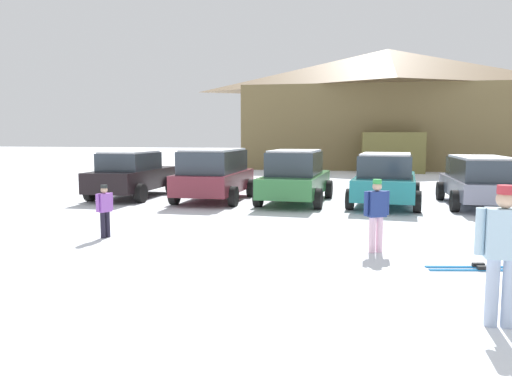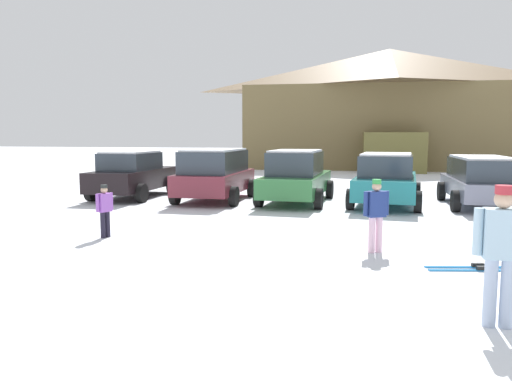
{
  "view_description": "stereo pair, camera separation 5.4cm",
  "coord_description": "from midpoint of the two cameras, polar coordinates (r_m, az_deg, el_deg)",
  "views": [
    {
      "loc": [
        1.87,
        -4.47,
        2.23
      ],
      "look_at": [
        -0.6,
        6.93,
        0.9
      ],
      "focal_mm": 35.0,
      "sensor_mm": 36.0,
      "label": 1
    },
    {
      "loc": [
        1.92,
        -4.45,
        2.23
      ],
      "look_at": [
        -0.6,
        6.93,
        0.9
      ],
      "focal_mm": 35.0,
      "sensor_mm": 36.0,
      "label": 2
    }
  ],
  "objects": [
    {
      "name": "skier_adult_in_blue_parka",
      "position": [
        6.44,
        26.17,
        -5.74
      ],
      "size": [
        0.62,
        0.24,
        1.67
      ],
      "color": "#9EAEC9",
      "rests_on": "ground"
    },
    {
      "name": "parked_green_coupe",
      "position": [
        16.55,
        4.45,
        1.77
      ],
      "size": [
        2.25,
        4.57,
        1.75
      ],
      "color": "#2E6F38",
      "rests_on": "ground"
    },
    {
      "name": "parked_grey_wagon",
      "position": [
        17.11,
        24.18,
        1.33
      ],
      "size": [
        2.18,
        4.39,
        1.58
      ],
      "color": "slate",
      "rests_on": "ground"
    },
    {
      "name": "skier_child_in_purple_jacket",
      "position": [
        11.35,
        -17.04,
        -1.75
      ],
      "size": [
        0.27,
        0.4,
        1.16
      ],
      "color": "black",
      "rests_on": "ground"
    },
    {
      "name": "parked_black_sedan",
      "position": [
        18.42,
        -14.08,
        1.99
      ],
      "size": [
        2.08,
        4.24,
        1.67
      ],
      "color": "black",
      "rests_on": "ground"
    },
    {
      "name": "ski_lodge",
      "position": [
        36.85,
        14.65,
        9.31
      ],
      "size": [
        19.9,
        12.41,
        8.22
      ],
      "color": "brown",
      "rests_on": "ground"
    },
    {
      "name": "pair_of_skis",
      "position": [
        9.23,
        23.93,
        -7.94
      ],
      "size": [
        1.71,
        0.62,
        0.08
      ],
      "color": "#1E6DAE",
      "rests_on": "ground"
    },
    {
      "name": "skier_teen_in_navy_coat",
      "position": [
        9.75,
        13.45,
        -2.15
      ],
      "size": [
        0.47,
        0.33,
        1.41
      ],
      "color": "#E0B3C9",
      "rests_on": "ground"
    },
    {
      "name": "parked_teal_hatchback",
      "position": [
        16.42,
        14.49,
        1.44
      ],
      "size": [
        2.43,
        4.61,
        1.67
      ],
      "color": "#1B7378",
      "rests_on": "ground"
    },
    {
      "name": "parked_maroon_van",
      "position": [
        17.07,
        -4.86,
        2.16
      ],
      "size": [
        2.2,
        4.1,
        1.77
      ],
      "color": "maroon",
      "rests_on": "ground"
    },
    {
      "name": "ground",
      "position": [
        5.34,
        -10.33,
        -18.34
      ],
      "size": [
        160.0,
        160.0,
        0.0
      ],
      "primitive_type": "plane",
      "color": "silver"
    }
  ]
}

